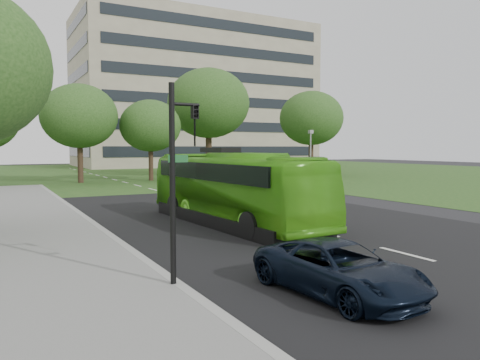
{
  "coord_description": "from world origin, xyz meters",
  "views": [
    {
      "loc": [
        -10.7,
        -15.59,
        3.14
      ],
      "look_at": [
        -0.26,
        3.79,
        1.6
      ],
      "focal_mm": 35.0,
      "sensor_mm": 36.0,
      "label": 1
    }
  ],
  "objects": [
    {
      "name": "ground",
      "position": [
        0.0,
        0.0,
        0.0
      ],
      "size": [
        160.0,
        160.0,
        0.0
      ],
      "primitive_type": "plane",
      "color": "black",
      "rests_on": "ground"
    },
    {
      "name": "street_surfaces",
      "position": [
        -0.38,
        22.75,
        0.03
      ],
      "size": [
        120.0,
        120.0,
        0.15
      ],
      "color": "black",
      "rests_on": "ground"
    },
    {
      "name": "office_building",
      "position": [
        21.96,
        61.96,
        12.5
      ],
      "size": [
        40.1,
        20.1,
        25.0
      ],
      "color": "gray",
      "rests_on": "ground"
    },
    {
      "name": "tree_park_b",
      "position": [
        -3.55,
        27.47,
        5.87
      ],
      "size": [
        6.64,
        6.64,
        8.71
      ],
      "color": "black",
      "rests_on": "ground"
    },
    {
      "name": "tree_park_c",
      "position": [
        2.79,
        27.2,
        5.15
      ],
      "size": [
        5.72,
        5.72,
        7.6
      ],
      "color": "black",
      "rests_on": "ground"
    },
    {
      "name": "tree_park_d",
      "position": [
        10.12,
        30.14,
        7.81
      ],
      "size": [
        8.72,
        8.72,
        11.53
      ],
      "color": "black",
      "rests_on": "ground"
    },
    {
      "name": "tree_park_e",
      "position": [
        20.76,
        26.25,
        6.33
      ],
      "size": [
        6.99,
        6.99,
        9.32
      ],
      "color": "black",
      "rests_on": "ground"
    },
    {
      "name": "bus",
      "position": [
        -1.95,
        1.29,
        1.46
      ],
      "size": [
        3.09,
        10.63,
        2.93
      ],
      "primitive_type": "imported",
      "rotation": [
        0.0,
        0.0,
        0.06
      ],
      "color": "#4EB31A",
      "rests_on": "ground"
    },
    {
      "name": "sedan",
      "position": [
        10.8,
        16.7,
        0.71
      ],
      "size": [
        4.44,
        1.98,
        1.42
      ],
      "primitive_type": "imported",
      "rotation": [
        0.0,
        0.0,
        1.46
      ],
      "color": "silver",
      "rests_on": "ground"
    },
    {
      "name": "suv",
      "position": [
        -4.23,
        -8.0,
        0.57
      ],
      "size": [
        2.22,
        4.23,
        1.14
      ],
      "primitive_type": "imported",
      "rotation": [
        0.0,
        0.0,
        0.08
      ],
      "color": "black",
      "rests_on": "ground"
    },
    {
      "name": "traffic_light",
      "position": [
        -7.06,
        -6.0,
        2.66
      ],
      "size": [
        0.72,
        0.2,
        4.52
      ],
      "rotation": [
        0.0,
        0.0,
        0.12
      ],
      "color": "black",
      "rests_on": "ground"
    },
    {
      "name": "camera_pole",
      "position": [
        16.0,
        20.0,
        3.08
      ],
      "size": [
        0.49,
        0.46,
        4.77
      ],
      "rotation": [
        0.0,
        0.0,
        0.37
      ],
      "color": "gray",
      "rests_on": "ground"
    }
  ]
}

